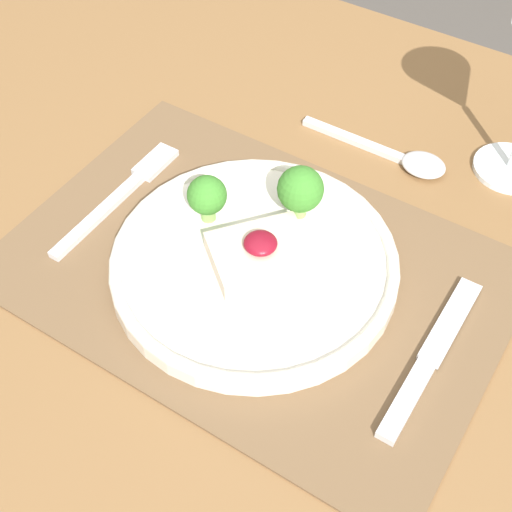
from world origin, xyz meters
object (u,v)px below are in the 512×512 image
at_px(spoon, 405,158).
at_px(fork, 125,191).
at_px(knife, 426,366).
at_px(dinner_plate, 257,257).

bearing_deg(spoon, fork, -137.00).
distance_m(fork, knife, 0.35).
distance_m(dinner_plate, knife, 0.18).
distance_m(knife, spoon, 0.26).
height_order(dinner_plate, spoon, dinner_plate).
height_order(fork, spoon, spoon).
bearing_deg(dinner_plate, knife, -5.35).
xyz_separation_m(dinner_plate, knife, (0.18, -0.02, -0.01)).
relative_size(fork, knife, 1.00).
xyz_separation_m(dinner_plate, spoon, (0.05, 0.21, -0.01)).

